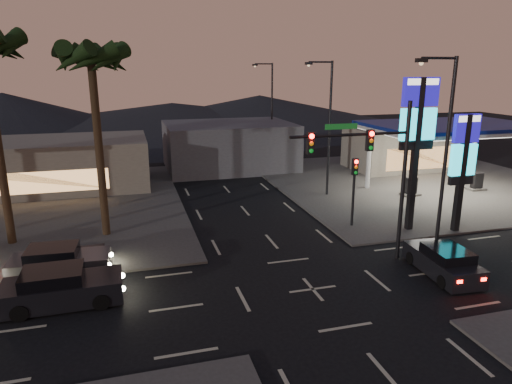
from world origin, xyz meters
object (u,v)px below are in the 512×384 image
object	(u,v)px
pylon_sign_short	(463,155)
car_lane_b_front	(59,263)
car_lane_a_front	(61,288)
gas_station	(451,129)
pylon_sign_tall	(418,124)
traffic_signal_mast	(373,161)
suv_station	(443,262)
car_lane_b_mid	(60,261)

from	to	relation	value
pylon_sign_short	car_lane_b_front	world-z (taller)	pylon_sign_short
pylon_sign_short	car_lane_a_front	xyz separation A→B (m)	(-21.51, -2.91, -3.92)
gas_station	pylon_sign_tall	bearing A→B (deg)	-139.09
pylon_sign_short	car_lane_a_front	bearing A→B (deg)	-172.29
traffic_signal_mast	pylon_sign_short	bearing A→B (deg)	19.13
pylon_sign_tall	pylon_sign_short	xyz separation A→B (m)	(2.50, -1.00, -1.74)
pylon_sign_tall	traffic_signal_mast	size ratio (longest dim) A/B	1.12
car_lane_a_front	suv_station	distance (m)	17.11
pylon_sign_short	traffic_signal_mast	world-z (taller)	traffic_signal_mast
car_lane_a_front	car_lane_b_front	distance (m)	2.91
gas_station	traffic_signal_mast	bearing A→B (deg)	-140.72
car_lane_b_mid	suv_station	size ratio (longest dim) A/B	0.97
pylon_sign_short	traffic_signal_mast	xyz separation A→B (m)	(-7.24, -2.51, 0.57)
pylon_sign_tall	car_lane_b_mid	world-z (taller)	pylon_sign_tall
car_lane_a_front	pylon_sign_short	bearing A→B (deg)	7.71
pylon_sign_short	suv_station	bearing A→B (deg)	-133.29
gas_station	car_lane_a_front	xyz separation A→B (m)	(-26.51, -10.41, -4.35)
gas_station	traffic_signal_mast	distance (m)	15.82
pylon_sign_tall	traffic_signal_mast	bearing A→B (deg)	-143.48
pylon_sign_short	car_lane_b_mid	bearing A→B (deg)	179.12
pylon_sign_short	suv_station	size ratio (longest dim) A/B	1.59
car_lane_a_front	suv_station	xyz separation A→B (m)	(17.01, -1.87, -0.07)
car_lane_b_mid	car_lane_b_front	bearing A→B (deg)	-89.64
pylon_sign_tall	traffic_signal_mast	xyz separation A→B (m)	(-4.74, -3.51, -1.17)
car_lane_b_mid	gas_station	bearing A→B (deg)	14.90
pylon_sign_tall	traffic_signal_mast	world-z (taller)	pylon_sign_tall
pylon_sign_tall	car_lane_b_mid	distance (m)	20.28
pylon_sign_short	suv_station	xyz separation A→B (m)	(-4.50, -4.78, -4.00)
traffic_signal_mast	car_lane_b_mid	bearing A→B (deg)	169.03
gas_station	pylon_sign_short	size ratio (longest dim) A/B	1.74
traffic_signal_mast	car_lane_b_front	world-z (taller)	traffic_signal_mast
car_lane_b_mid	suv_station	distance (m)	18.17
pylon_sign_tall	car_lane_a_front	xyz separation A→B (m)	(-19.01, -3.91, -5.66)
pylon_sign_short	traffic_signal_mast	bearing A→B (deg)	-160.87
pylon_sign_tall	suv_station	bearing A→B (deg)	-109.10
car_lane_a_front	car_lane_b_mid	world-z (taller)	car_lane_a_front
traffic_signal_mast	car_lane_a_front	bearing A→B (deg)	-178.40
car_lane_b_front	gas_station	bearing A→B (deg)	15.63
car_lane_b_mid	suv_station	xyz separation A→B (m)	(17.43, -5.11, 0.04)
traffic_signal_mast	car_lane_b_front	bearing A→B (deg)	170.43
pylon_sign_tall	suv_station	world-z (taller)	pylon_sign_tall
pylon_sign_short	car_lane_b_front	distance (m)	22.29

